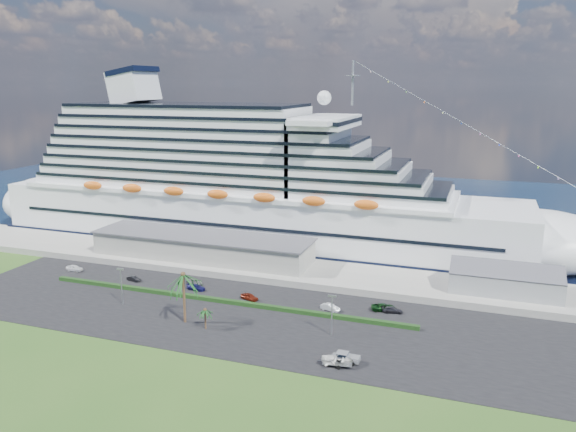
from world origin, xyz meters
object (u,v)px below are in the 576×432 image
at_px(cruise_ship, 248,189).
at_px(pickup_truck, 345,357).
at_px(boat_trailer, 337,360).
at_px(parked_car_3, 196,287).

height_order(cruise_ship, pickup_truck, cruise_ship).
distance_m(cruise_ship, boat_trailer, 83.11).
distance_m(cruise_ship, pickup_truck, 82.05).
relative_size(pickup_truck, boat_trailer, 0.77).
xyz_separation_m(pickup_truck, boat_trailer, (-0.93, -2.01, 0.25)).
height_order(cruise_ship, parked_car_3, cruise_ship).
bearing_deg(pickup_truck, cruise_ship, 125.40).
bearing_deg(cruise_ship, parked_car_3, -83.63).
height_order(cruise_ship, boat_trailer, cruise_ship).
xyz_separation_m(parked_car_3, boat_trailer, (40.94, -24.78, 0.54)).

